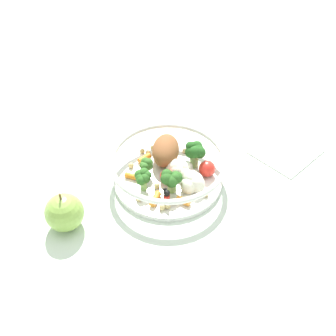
% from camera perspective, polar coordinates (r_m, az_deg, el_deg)
% --- Properties ---
extents(ground_plane, '(2.40, 2.40, 0.00)m').
position_cam_1_polar(ground_plane, '(0.77, 0.95, -1.55)').
color(ground_plane, silver).
extents(food_container, '(0.22, 0.22, 0.07)m').
position_cam_1_polar(food_container, '(0.75, 0.57, 0.07)').
color(food_container, white).
rests_on(food_container, ground_plane).
extents(loose_apple, '(0.07, 0.07, 0.08)m').
position_cam_1_polar(loose_apple, '(0.70, -14.47, -6.12)').
color(loose_apple, '#8CB74C').
rests_on(loose_apple, ground_plane).
extents(folded_napkin, '(0.11, 0.13, 0.01)m').
position_cam_1_polar(folded_napkin, '(0.86, 16.34, 2.33)').
color(folded_napkin, white).
rests_on(folded_napkin, ground_plane).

